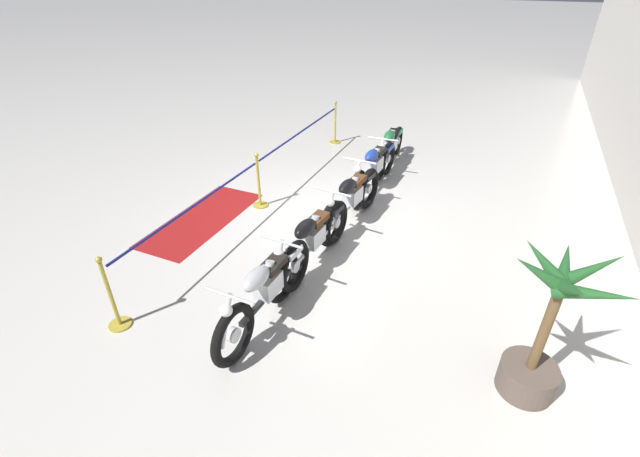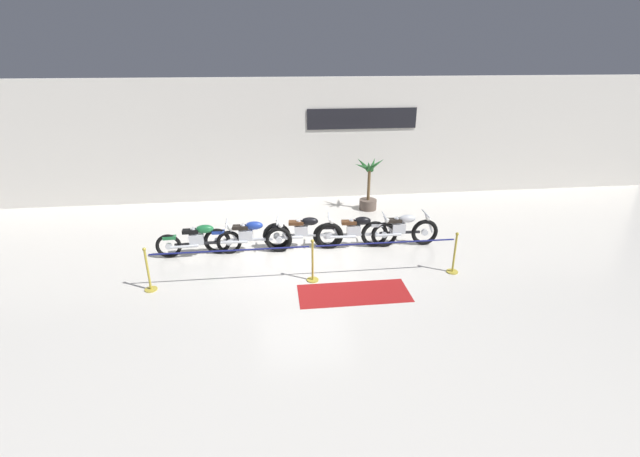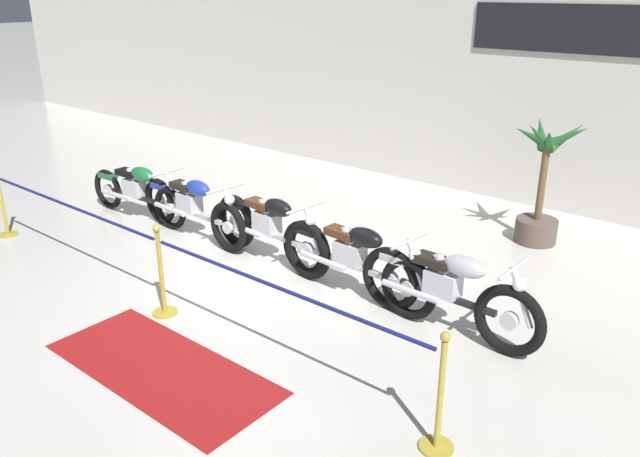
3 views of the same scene
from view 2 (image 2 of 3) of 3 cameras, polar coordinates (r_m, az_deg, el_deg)
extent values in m
plane|color=silver|center=(11.16, -2.15, -4.02)|extent=(120.00, 120.00, 0.00)
cube|color=silver|center=(15.37, -3.90, 11.67)|extent=(28.00, 0.25, 4.20)
cube|color=black|center=(15.44, 5.67, 14.38)|extent=(3.87, 0.04, 0.70)
torus|color=black|center=(11.53, -12.03, -1.81)|extent=(0.66, 0.12, 0.66)
torus|color=black|center=(11.74, -19.53, -2.23)|extent=(0.66, 0.12, 0.66)
cylinder|color=silver|center=(11.53, -12.03, -1.81)|extent=(0.16, 0.09, 0.16)
cylinder|color=silver|center=(11.74, -19.53, -2.23)|extent=(0.16, 0.09, 0.16)
cylinder|color=silver|center=(11.42, -11.70, -0.49)|extent=(0.31, 0.07, 0.59)
cube|color=silver|center=(11.55, -16.14, -1.31)|extent=(0.37, 0.23, 0.26)
cylinder|color=silver|center=(11.47, -16.05, -0.39)|extent=(0.18, 0.12, 0.24)
cylinder|color=silver|center=(11.48, -16.45, -0.41)|extent=(0.18, 0.12, 0.24)
cylinder|color=silver|center=(11.53, -17.62, -2.31)|extent=(0.70, 0.10, 0.07)
cube|color=black|center=(11.60, -15.83, -1.93)|extent=(1.23, 0.11, 0.06)
ellipsoid|color=#1E6B38|center=(11.43, -15.14, -0.06)|extent=(0.47, 0.24, 0.22)
cube|color=black|center=(11.49, -16.90, -0.35)|extent=(0.41, 0.21, 0.09)
cube|color=#1E6B38|center=(11.63, -19.44, -1.14)|extent=(0.33, 0.17, 0.08)
cylinder|color=silver|center=(11.32, -12.36, 0.72)|extent=(0.06, 0.62, 0.04)
sphere|color=silver|center=(11.37, -11.90, 0.09)|extent=(0.14, 0.14, 0.14)
torus|color=black|center=(11.42, -5.51, -1.48)|extent=(0.72, 0.15, 0.71)
torus|color=black|center=(11.61, -13.53, -1.64)|extent=(0.72, 0.15, 0.71)
cylinder|color=silver|center=(11.42, -5.51, -1.48)|extent=(0.17, 0.09, 0.17)
cylinder|color=silver|center=(11.61, -13.53, -1.64)|extent=(0.17, 0.09, 0.17)
cylinder|color=silver|center=(11.31, -5.11, -0.16)|extent=(0.31, 0.07, 0.59)
cube|color=silver|center=(11.43, -9.86, -0.84)|extent=(0.37, 0.24, 0.26)
cylinder|color=silver|center=(11.35, -9.72, 0.09)|extent=(0.18, 0.12, 0.24)
cylinder|color=silver|center=(11.36, -10.13, 0.08)|extent=(0.18, 0.12, 0.24)
cylinder|color=silver|center=(11.40, -11.38, -1.79)|extent=(0.70, 0.11, 0.07)
cube|color=#ADAFB5|center=(11.48, -9.56, -1.47)|extent=(1.30, 0.14, 0.06)
ellipsoid|color=navy|center=(11.31, -8.78, 0.40)|extent=(0.47, 0.25, 0.22)
cube|color=black|center=(11.36, -10.58, 0.17)|extent=(0.41, 0.22, 0.09)
cube|color=navy|center=(11.50, -13.40, -0.46)|extent=(0.33, 0.18, 0.08)
cylinder|color=silver|center=(11.21, -5.72, 1.09)|extent=(0.07, 0.62, 0.04)
sphere|color=silver|center=(11.26, -5.28, 0.43)|extent=(0.14, 0.14, 0.14)
torus|color=black|center=(11.56, 1.26, -0.95)|extent=(0.77, 0.20, 0.76)
torus|color=black|center=(11.59, -5.78, -1.01)|extent=(0.77, 0.20, 0.76)
cylinder|color=silver|center=(11.56, 1.26, -0.95)|extent=(0.18, 0.10, 0.18)
cylinder|color=silver|center=(11.59, -5.78, -1.01)|extent=(0.18, 0.10, 0.18)
cylinder|color=silver|center=(11.46, 1.73, 0.35)|extent=(0.31, 0.08, 0.59)
cube|color=silver|center=(11.49, -2.52, -0.25)|extent=(0.38, 0.25, 0.26)
cylinder|color=silver|center=(11.41, -2.34, 0.68)|extent=(0.19, 0.13, 0.24)
cylinder|color=silver|center=(11.42, -2.75, 0.67)|extent=(0.19, 0.13, 0.24)
cylinder|color=silver|center=(11.43, -4.03, -1.18)|extent=(0.70, 0.14, 0.07)
cube|color=#ADAFB5|center=(11.55, -2.26, -0.89)|extent=(1.14, 0.17, 0.06)
ellipsoid|color=black|center=(11.39, -1.39, 0.96)|extent=(0.48, 0.26, 0.22)
cube|color=#4C2D19|center=(11.41, -3.20, 0.76)|extent=(0.42, 0.24, 0.09)
cube|color=black|center=(11.48, -5.59, 0.22)|extent=(0.33, 0.19, 0.08)
cylinder|color=silver|center=(11.35, 1.19, 1.60)|extent=(0.09, 0.62, 0.04)
sphere|color=silver|center=(11.41, 1.58, 0.94)|extent=(0.14, 0.14, 0.14)
torus|color=black|center=(11.79, 8.54, -0.82)|extent=(0.72, 0.16, 0.72)
torus|color=black|center=(11.60, 0.82, -0.98)|extent=(0.72, 0.16, 0.72)
cylinder|color=silver|center=(11.79, 8.54, -0.82)|extent=(0.18, 0.09, 0.17)
cylinder|color=silver|center=(11.60, 0.82, -0.98)|extent=(0.18, 0.09, 0.17)
cylinder|color=silver|center=(11.70, 9.05, 0.46)|extent=(0.31, 0.08, 0.59)
cube|color=silver|center=(11.60, 4.49, -0.18)|extent=(0.37, 0.25, 0.26)
cylinder|color=silver|center=(11.53, 4.73, 0.74)|extent=(0.19, 0.12, 0.24)
cylinder|color=silver|center=(11.52, 4.32, 0.73)|extent=(0.19, 0.12, 0.24)
cylinder|color=silver|center=(11.49, 3.07, -1.12)|extent=(0.70, 0.12, 0.07)
cube|color=#ADAFB5|center=(11.66, 4.72, -0.81)|extent=(1.27, 0.15, 0.06)
ellipsoid|color=black|center=(11.53, 5.67, 1.03)|extent=(0.47, 0.25, 0.22)
cube|color=#4C2D19|center=(11.50, 3.88, 0.82)|extent=(0.41, 0.23, 0.09)
cube|color=black|center=(11.50, 1.07, 0.21)|extent=(0.33, 0.18, 0.08)
cylinder|color=silver|center=(11.59, 8.60, 1.67)|extent=(0.08, 0.62, 0.04)
sphere|color=silver|center=(11.65, 8.95, 1.04)|extent=(0.14, 0.14, 0.14)
torus|color=black|center=(12.13, 13.77, -0.49)|extent=(0.75, 0.13, 0.75)
torus|color=black|center=(11.76, 7.27, -0.74)|extent=(0.75, 0.13, 0.75)
cylinder|color=silver|center=(12.13, 13.77, -0.49)|extent=(0.18, 0.09, 0.18)
cylinder|color=silver|center=(11.76, 7.27, -0.74)|extent=(0.18, 0.09, 0.18)
cylinder|color=silver|center=(12.06, 14.30, 0.77)|extent=(0.30, 0.06, 0.59)
cube|color=silver|center=(11.85, 10.39, 0.09)|extent=(0.37, 0.23, 0.26)
cylinder|color=silver|center=(11.79, 10.66, 1.00)|extent=(0.18, 0.12, 0.24)
cylinder|color=silver|center=(11.77, 10.27, 0.98)|extent=(0.18, 0.12, 0.24)
cylinder|color=silver|center=(11.71, 9.10, -0.85)|extent=(0.70, 0.09, 0.07)
cube|color=black|center=(11.92, 10.58, -0.52)|extent=(1.13, 0.09, 0.06)
ellipsoid|color=#B7BABF|center=(11.82, 11.56, 1.29)|extent=(0.47, 0.23, 0.22)
cube|color=black|center=(11.74, 9.86, 1.06)|extent=(0.41, 0.21, 0.09)
cube|color=#B7BABF|center=(11.67, 7.58, 0.49)|extent=(0.32, 0.17, 0.08)
cylinder|color=silver|center=(11.93, 13.92, 1.94)|extent=(0.05, 0.62, 0.04)
sphere|color=silver|center=(12.00, 14.22, 1.32)|extent=(0.14, 0.14, 0.14)
cylinder|color=brown|center=(14.66, 6.41, 3.22)|extent=(0.58, 0.58, 0.34)
cylinder|color=brown|center=(14.44, 6.53, 5.87)|extent=(0.10, 0.10, 1.07)
cone|color=#235B28|center=(14.34, 7.51, 8.48)|extent=(0.60, 0.24, 0.44)
cone|color=#235B28|center=(14.52, 7.09, 8.54)|extent=(0.45, 0.63, 0.48)
cone|color=#235B28|center=(14.42, 5.76, 8.54)|extent=(0.49, 0.60, 0.49)
cone|color=#235B28|center=(14.24, 5.72, 8.22)|extent=(0.57, 0.20, 0.32)
cone|color=#235B28|center=(14.08, 6.52, 8.31)|extent=(0.31, 0.50, 0.49)
cone|color=#235B28|center=(14.09, 7.18, 8.22)|extent=(0.33, 0.56, 0.48)
cylinder|color=gold|center=(10.48, -21.59, -7.55)|extent=(0.28, 0.28, 0.03)
cylinder|color=gold|center=(10.26, -21.98, -5.18)|extent=(0.05, 0.05, 0.95)
sphere|color=gold|center=(10.04, -22.40, -2.57)|extent=(0.08, 0.08, 0.08)
cylinder|color=navy|center=(9.75, -11.84, -2.89)|extent=(3.53, 0.04, 0.04)
cylinder|color=navy|center=(10.04, 8.77, -1.89)|extent=(3.29, 0.04, 0.04)
cylinder|color=gold|center=(10.13, -0.98, -6.85)|extent=(0.28, 0.28, 0.03)
cylinder|color=gold|center=(9.90, -1.00, -4.40)|extent=(0.05, 0.05, 0.95)
sphere|color=gold|center=(9.68, -1.02, -1.68)|extent=(0.08, 0.08, 0.08)
cylinder|color=gold|center=(10.97, 17.21, -5.51)|extent=(0.28, 0.28, 0.03)
cylinder|color=gold|center=(10.76, 17.51, -3.21)|extent=(0.05, 0.05, 0.95)
sphere|color=gold|center=(10.56, 17.83, -0.69)|extent=(0.08, 0.08, 0.08)
cube|color=maroon|center=(9.66, 4.53, -8.58)|extent=(2.48, 1.02, 0.01)
camera|label=1|loc=(14.47, 22.55, 16.51)|focal=24.00mm
camera|label=3|loc=(8.14, 42.32, 5.49)|focal=35.00mm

